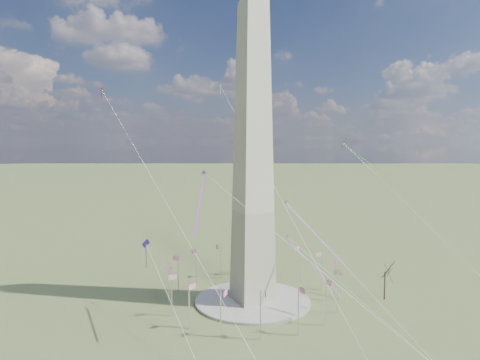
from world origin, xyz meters
name	(u,v)px	position (x,y,z in m)	size (l,w,h in m)	color
ground	(253,302)	(0.00, 0.00, 0.00)	(2000.00, 2000.00, 0.00)	#425A2D
plaza	(253,300)	(0.00, 0.00, 0.40)	(36.00, 36.00, 0.80)	#ABA99C
washington_monument	(253,148)	(0.00, 0.00, 47.95)	(15.56, 15.56, 100.00)	#BDB59F
flagpole_ring	(253,279)	(0.00, 0.00, 7.27)	(54.40, 54.40, 13.00)	white
tree_near	(385,270)	(38.75, -16.08, 9.70)	(7.77, 7.77, 13.60)	#432E29
kite_delta_black	(347,146)	(40.24, 5.78, 48.60)	(14.68, 13.79, 13.49)	black
kite_diamond_purple	(146,247)	(-30.83, 10.22, 18.52)	(1.95, 3.05, 9.31)	navy
kite_streamer_left	(305,223)	(13.04, -8.88, 25.60)	(7.14, 23.58, 16.46)	red
kite_streamer_mid	(201,194)	(-20.49, -10.08, 36.30)	(10.73, 19.35, 14.48)	red
kite_streamer_right	(304,256)	(22.39, 5.14, 10.82)	(7.72, 24.19, 16.94)	red
kite_small_red	(101,90)	(-38.31, 41.97, 67.96)	(1.03, 1.72, 4.07)	red
kite_small_white	(220,87)	(8.14, 45.31, 71.95)	(1.17, 1.82, 4.00)	white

